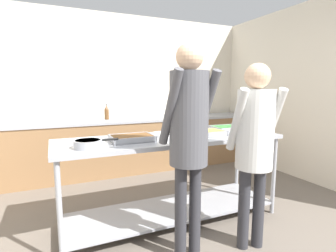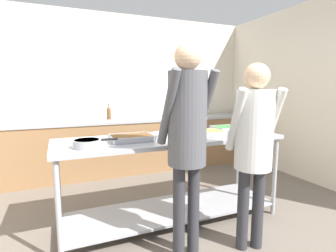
{
  "view_description": "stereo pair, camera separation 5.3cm",
  "coord_description": "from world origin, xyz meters",
  "px_view_note": "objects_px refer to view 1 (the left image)",
  "views": [
    {
      "loc": [
        -1.1,
        -1.16,
        1.4
      ],
      "look_at": [
        0.0,
        1.33,
        1.0
      ],
      "focal_mm": 28.0,
      "sensor_mm": 36.0,
      "label": 1
    },
    {
      "loc": [
        -1.05,
        -1.18,
        1.4
      ],
      "look_at": [
        0.0,
        1.33,
        1.0
      ],
      "focal_mm": 28.0,
      "sensor_mm": 36.0,
      "label": 2
    }
  ],
  "objects_px": {
    "guest_serving_right": "(189,127)",
    "serving_tray_roast": "(132,138)",
    "sauce_pan": "(88,144)",
    "plate_stack": "(164,135)",
    "guest_serving_left": "(255,136)",
    "serving_tray_greens": "(230,128)",
    "serving_tray_vegetables": "(203,133)",
    "water_bottle": "(107,113)"
  },
  "relations": [
    {
      "from": "serving_tray_vegetables",
      "to": "guest_serving_right",
      "type": "xyz_separation_m",
      "value": [
        -0.46,
        -0.53,
        0.17
      ]
    },
    {
      "from": "guest_serving_left",
      "to": "guest_serving_right",
      "type": "height_order",
      "value": "guest_serving_right"
    },
    {
      "from": "water_bottle",
      "to": "serving_tray_greens",
      "type": "bearing_deg",
      "value": -58.77
    },
    {
      "from": "serving_tray_greens",
      "to": "guest_serving_right",
      "type": "distance_m",
      "value": 1.19
    },
    {
      "from": "serving_tray_vegetables",
      "to": "water_bottle",
      "type": "height_order",
      "value": "water_bottle"
    },
    {
      "from": "serving_tray_roast",
      "to": "guest_serving_left",
      "type": "bearing_deg",
      "value": -38.35
    },
    {
      "from": "serving_tray_greens",
      "to": "guest_serving_left",
      "type": "relative_size",
      "value": 0.28
    },
    {
      "from": "sauce_pan",
      "to": "water_bottle",
      "type": "distance_m",
      "value": 2.17
    },
    {
      "from": "plate_stack",
      "to": "guest_serving_right",
      "type": "distance_m",
      "value": 0.7
    },
    {
      "from": "sauce_pan",
      "to": "serving_tray_roast",
      "type": "height_order",
      "value": "sauce_pan"
    },
    {
      "from": "guest_serving_right",
      "to": "water_bottle",
      "type": "height_order",
      "value": "guest_serving_right"
    },
    {
      "from": "plate_stack",
      "to": "serving_tray_roast",
      "type": "bearing_deg",
      "value": -165.43
    },
    {
      "from": "guest_serving_left",
      "to": "water_bottle",
      "type": "distance_m",
      "value": 2.73
    },
    {
      "from": "guest_serving_right",
      "to": "serving_tray_roast",
      "type": "bearing_deg",
      "value": 117.22
    },
    {
      "from": "serving_tray_vegetables",
      "to": "guest_serving_left",
      "type": "xyz_separation_m",
      "value": [
        0.11,
        -0.64,
        0.07
      ]
    },
    {
      "from": "serving_tray_roast",
      "to": "water_bottle",
      "type": "xyz_separation_m",
      "value": [
        0.14,
        1.95,
        0.07
      ]
    },
    {
      "from": "serving_tray_roast",
      "to": "serving_tray_greens",
      "type": "height_order",
      "value": "same"
    },
    {
      "from": "water_bottle",
      "to": "guest_serving_right",
      "type": "bearing_deg",
      "value": -86.4
    },
    {
      "from": "guest_serving_right",
      "to": "sauce_pan",
      "type": "bearing_deg",
      "value": 148.82
    },
    {
      "from": "guest_serving_left",
      "to": "guest_serving_right",
      "type": "distance_m",
      "value": 0.59
    },
    {
      "from": "serving_tray_greens",
      "to": "guest_serving_right",
      "type": "xyz_separation_m",
      "value": [
        -0.94,
        -0.71,
        0.17
      ]
    },
    {
      "from": "serving_tray_roast",
      "to": "plate_stack",
      "type": "distance_m",
      "value": 0.38
    },
    {
      "from": "guest_serving_right",
      "to": "water_bottle",
      "type": "distance_m",
      "value": 2.53
    },
    {
      "from": "plate_stack",
      "to": "guest_serving_left",
      "type": "relative_size",
      "value": 0.17
    },
    {
      "from": "water_bottle",
      "to": "serving_tray_vegetables",
      "type": "bearing_deg",
      "value": -72.72
    },
    {
      "from": "serving_tray_greens",
      "to": "serving_tray_roast",
      "type": "bearing_deg",
      "value": -173.9
    },
    {
      "from": "serving_tray_roast",
      "to": "serving_tray_vegetables",
      "type": "height_order",
      "value": "same"
    },
    {
      "from": "sauce_pan",
      "to": "guest_serving_right",
      "type": "xyz_separation_m",
      "value": [
        0.71,
        -0.43,
        0.15
      ]
    },
    {
      "from": "serving_tray_roast",
      "to": "guest_serving_right",
      "type": "relative_size",
      "value": 0.23
    },
    {
      "from": "guest_serving_left",
      "to": "guest_serving_right",
      "type": "bearing_deg",
      "value": 169.29
    },
    {
      "from": "serving_tray_roast",
      "to": "serving_tray_vegetables",
      "type": "distance_m",
      "value": 0.76
    },
    {
      "from": "serving_tray_vegetables",
      "to": "water_bottle",
      "type": "distance_m",
      "value": 2.09
    },
    {
      "from": "sauce_pan",
      "to": "serving_tray_vegetables",
      "type": "distance_m",
      "value": 1.18
    },
    {
      "from": "serving_tray_greens",
      "to": "water_bottle",
      "type": "distance_m",
      "value": 2.13
    },
    {
      "from": "serving_tray_vegetables",
      "to": "guest_serving_left",
      "type": "height_order",
      "value": "guest_serving_left"
    },
    {
      "from": "plate_stack",
      "to": "serving_tray_vegetables",
      "type": "xyz_separation_m",
      "value": [
        0.39,
        -0.14,
        0.01
      ]
    },
    {
      "from": "serving_tray_roast",
      "to": "plate_stack",
      "type": "relative_size",
      "value": 1.47
    },
    {
      "from": "plate_stack",
      "to": "guest_serving_right",
      "type": "xyz_separation_m",
      "value": [
        -0.07,
        -0.67,
        0.17
      ]
    },
    {
      "from": "serving_tray_greens",
      "to": "serving_tray_vegetables",
      "type": "bearing_deg",
      "value": -160.0
    },
    {
      "from": "serving_tray_roast",
      "to": "serving_tray_greens",
      "type": "distance_m",
      "value": 1.25
    },
    {
      "from": "sauce_pan",
      "to": "serving_tray_roast",
      "type": "bearing_deg",
      "value": 19.29
    },
    {
      "from": "sauce_pan",
      "to": "plate_stack",
      "type": "height_order",
      "value": "sauce_pan"
    }
  ]
}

